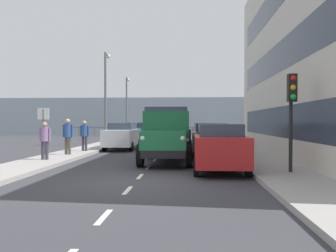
% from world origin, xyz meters
% --- Properties ---
extents(ground_plane, '(80.00, 80.00, 0.00)m').
position_xyz_m(ground_plane, '(0.00, -11.22, 0.00)').
color(ground_plane, '#38383D').
extents(sidewalk_left, '(2.14, 44.33, 0.15)m').
position_xyz_m(sidewalk_left, '(-4.71, -11.22, 0.07)').
color(sidewalk_left, '#9E9993').
rests_on(sidewalk_left, ground_plane).
extents(sidewalk_right, '(2.14, 44.33, 0.15)m').
position_xyz_m(sidewalk_right, '(4.71, -11.22, 0.07)').
color(sidewalk_right, '#9E9993').
rests_on(sidewalk_right, ground_plane).
extents(road_centreline_markings, '(0.12, 39.53, 0.01)m').
position_xyz_m(road_centreline_markings, '(0.00, -10.06, 0.00)').
color(road_centreline_markings, silver).
rests_on(road_centreline_markings, ground_plane).
extents(sea_horizon, '(80.00, 0.80, 5.00)m').
position_xyz_m(sea_horizon, '(0.00, -36.38, 2.50)').
color(sea_horizon, '#84939E').
rests_on(sea_horizon, ground_plane).
extents(seawall_railing, '(28.08, 0.08, 1.20)m').
position_xyz_m(seawall_railing, '(-0.00, -32.78, 0.92)').
color(seawall_railing, '#4C5156').
rests_on(seawall_railing, ground_plane).
extents(truck_vintage_green, '(2.17, 5.64, 2.43)m').
position_xyz_m(truck_vintage_green, '(-0.64, -4.80, 1.18)').
color(truck_vintage_green, black).
rests_on(truck_vintage_green, ground_plane).
extents(car_red_kerbside_near, '(1.86, 4.09, 1.72)m').
position_xyz_m(car_red_kerbside_near, '(-2.69, -2.37, 0.90)').
color(car_red_kerbside_near, '#B21E1E').
rests_on(car_red_kerbside_near, ground_plane).
extents(car_grey_kerbside_1, '(1.92, 4.10, 1.72)m').
position_xyz_m(car_grey_kerbside_1, '(-2.69, -7.83, 0.90)').
color(car_grey_kerbside_1, slate).
rests_on(car_grey_kerbside_1, ground_plane).
extents(car_maroon_kerbside_2, '(1.82, 3.95, 1.72)m').
position_xyz_m(car_maroon_kerbside_2, '(-2.69, -12.98, 0.89)').
color(car_maroon_kerbside_2, maroon).
rests_on(car_maroon_kerbside_2, ground_plane).
extents(car_white_oppositeside_0, '(1.84, 4.68, 1.72)m').
position_xyz_m(car_white_oppositeside_0, '(2.69, -12.28, 0.90)').
color(car_white_oppositeside_0, white).
rests_on(car_white_oppositeside_0, ground_plane).
extents(car_teal_oppositeside_1, '(1.83, 4.47, 1.72)m').
position_xyz_m(car_teal_oppositeside_1, '(2.69, -18.99, 0.90)').
color(car_teal_oppositeside_1, '#1E6670').
rests_on(car_teal_oppositeside_1, ground_plane).
extents(car_black_oppositeside_2, '(1.90, 4.06, 1.72)m').
position_xyz_m(car_black_oppositeside_2, '(2.69, -24.90, 0.90)').
color(car_black_oppositeside_2, black).
rests_on(car_black_oppositeside_2, ground_plane).
extents(pedestrian_in_dark_coat, '(0.53, 0.34, 1.65)m').
position_xyz_m(pedestrian_in_dark_coat, '(4.68, -4.66, 1.12)').
color(pedestrian_in_dark_coat, '#383342').
rests_on(pedestrian_in_dark_coat, sidewalk_right).
extents(pedestrian_strolling, '(0.53, 0.34, 1.80)m').
position_xyz_m(pedestrian_strolling, '(4.52, -7.14, 1.22)').
color(pedestrian_strolling, '#4C473D').
rests_on(pedestrian_strolling, sidewalk_right).
extents(pedestrian_with_bag, '(0.53, 0.34, 1.71)m').
position_xyz_m(pedestrian_with_bag, '(4.32, -9.37, 1.16)').
color(pedestrian_with_bag, '#383342').
rests_on(pedestrian_with_bag, sidewalk_right).
extents(traffic_light_near, '(0.28, 0.41, 3.20)m').
position_xyz_m(traffic_light_near, '(-4.94, -1.27, 2.47)').
color(traffic_light_near, black).
rests_on(traffic_light_near, sidewalk_left).
extents(lamp_post_promenade, '(0.32, 1.14, 6.79)m').
position_xyz_m(lamp_post_promenade, '(4.54, -15.54, 4.17)').
color(lamp_post_promenade, '#59595B').
rests_on(lamp_post_promenade, sidewalk_right).
extents(lamp_post_far, '(0.32, 1.14, 6.14)m').
position_xyz_m(lamp_post_far, '(4.66, -25.14, 3.83)').
color(lamp_post_far, '#59595B').
rests_on(lamp_post_far, sidewalk_right).
extents(street_sign, '(0.50, 0.07, 2.25)m').
position_xyz_m(street_sign, '(4.73, -4.63, 1.68)').
color(street_sign, '#4C4C4C').
rests_on(street_sign, sidewalk_right).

